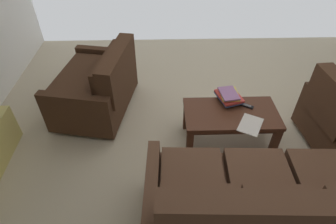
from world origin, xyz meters
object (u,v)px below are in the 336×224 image
(loveseat_near, at_px, (98,86))
(tv_remote, at_px, (246,106))
(coffee_table, at_px, (231,117))
(loose_magazine, at_px, (250,125))
(book_stack, at_px, (229,96))
(sofa_main, at_px, (261,205))

(loveseat_near, relative_size, tv_remote, 8.09)
(tv_remote, bearing_deg, coffee_table, 28.38)
(loveseat_near, height_order, loose_magazine, loveseat_near)
(book_stack, height_order, loose_magazine, book_stack)
(sofa_main, distance_m, tv_remote, 1.18)
(loveseat_near, height_order, tv_remote, loveseat_near)
(loveseat_near, height_order, coffee_table, loveseat_near)
(loveseat_near, bearing_deg, sofa_main, 132.70)
(book_stack, bearing_deg, sofa_main, 90.98)
(sofa_main, bearing_deg, coffee_table, -88.84)
(sofa_main, relative_size, book_stack, 5.31)
(book_stack, relative_size, loose_magazine, 1.18)
(loveseat_near, height_order, book_stack, loveseat_near)
(loveseat_near, bearing_deg, tv_remote, 162.98)
(coffee_table, xyz_separation_m, loose_magazine, (-0.15, 0.20, 0.08))
(tv_remote, bearing_deg, loose_magazine, 84.87)
(coffee_table, bearing_deg, book_stack, -89.99)
(sofa_main, bearing_deg, loose_magazine, -98.50)
(book_stack, distance_m, tv_remote, 0.21)
(loveseat_near, bearing_deg, coffee_table, 158.00)
(sofa_main, distance_m, loose_magazine, 0.88)
(sofa_main, height_order, book_stack, sofa_main)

